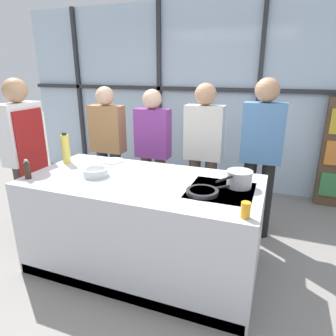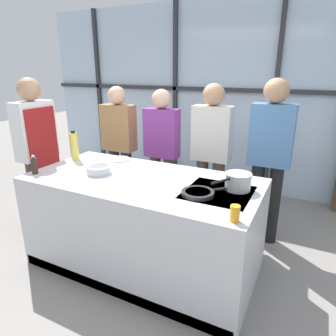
# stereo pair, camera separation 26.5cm
# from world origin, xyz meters

# --- Properties ---
(ground_plane) EXTENTS (18.00, 18.00, 0.00)m
(ground_plane) POSITION_xyz_m (0.00, 0.00, 0.00)
(ground_plane) COLOR gray
(back_window_wall) EXTENTS (6.40, 0.10, 2.80)m
(back_window_wall) POSITION_xyz_m (0.00, 2.36, 1.40)
(back_window_wall) COLOR silver
(back_window_wall) RESTS_ON ground_plane
(demo_island) EXTENTS (2.10, 1.03, 0.90)m
(demo_island) POSITION_xyz_m (0.00, -0.00, 0.45)
(demo_island) COLOR silver
(demo_island) RESTS_ON ground_plane
(chef) EXTENTS (0.25, 0.44, 1.75)m
(chef) POSITION_xyz_m (-1.41, 0.09, 1.00)
(chef) COLOR #47382D
(chef) RESTS_ON ground_plane
(spectator_far_left) EXTENTS (0.44, 0.23, 1.63)m
(spectator_far_left) POSITION_xyz_m (-0.95, 0.99, 0.92)
(spectator_far_left) COLOR #232838
(spectator_far_left) RESTS_ON ground_plane
(spectator_center_left) EXTENTS (0.42, 0.23, 1.62)m
(spectator_center_left) POSITION_xyz_m (-0.32, 0.99, 0.92)
(spectator_center_left) COLOR #47382D
(spectator_center_left) RESTS_ON ground_plane
(spectator_center_right) EXTENTS (0.43, 0.24, 1.69)m
(spectator_center_right) POSITION_xyz_m (0.32, 0.99, 0.97)
(spectator_center_right) COLOR #47382D
(spectator_center_right) RESTS_ON ground_plane
(spectator_far_right) EXTENTS (0.43, 0.25, 1.76)m
(spectator_far_right) POSITION_xyz_m (0.95, 0.99, 1.01)
(spectator_far_right) COLOR black
(spectator_far_right) RESTS_ON ground_plane
(frying_pan) EXTENTS (0.37, 0.37, 0.03)m
(frying_pan) POSITION_xyz_m (0.59, -0.12, 0.92)
(frying_pan) COLOR #232326
(frying_pan) RESTS_ON demo_island
(saucepan) EXTENTS (0.26, 0.37, 0.14)m
(saucepan) POSITION_xyz_m (0.83, 0.12, 0.97)
(saucepan) COLOR silver
(saucepan) RESTS_ON demo_island
(white_plate) EXTENTS (0.23, 0.23, 0.01)m
(white_plate) POSITION_xyz_m (-0.52, 0.38, 0.91)
(white_plate) COLOR white
(white_plate) RESTS_ON demo_island
(mixing_bowl) EXTENTS (0.23, 0.23, 0.07)m
(mixing_bowl) POSITION_xyz_m (-0.44, -0.07, 0.94)
(mixing_bowl) COLOR silver
(mixing_bowl) RESTS_ON demo_island
(oil_bottle) EXTENTS (0.08, 0.08, 0.32)m
(oil_bottle) POSITION_xyz_m (-0.95, 0.18, 1.05)
(oil_bottle) COLOR #E0CC4C
(oil_bottle) RESTS_ON demo_island
(pepper_grinder) EXTENTS (0.05, 0.05, 0.18)m
(pepper_grinder) POSITION_xyz_m (-0.96, -0.34, 0.98)
(pepper_grinder) COLOR #332319
(pepper_grinder) RESTS_ON demo_island
(juice_glass_near) EXTENTS (0.06, 0.06, 0.11)m
(juice_glass_near) POSITION_xyz_m (0.95, -0.41, 0.95)
(juice_glass_near) COLOR orange
(juice_glass_near) RESTS_ON demo_island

